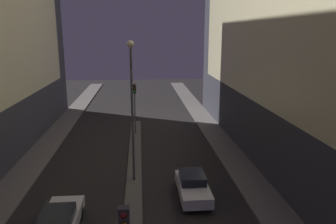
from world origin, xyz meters
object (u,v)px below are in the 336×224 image
traffic_light_mid (135,98)px  street_lamp (132,97)px  car_left_lane (58,223)px  car_right_lane (193,186)px

traffic_light_mid → street_lamp: size_ratio=0.53×
street_lamp → car_left_lane: bearing=-121.4°
traffic_light_mid → car_left_lane: traffic_light_mid is taller
traffic_light_mid → car_right_lane: traffic_light_mid is taller
street_lamp → car_right_lane: street_lamp is taller
car_left_lane → car_right_lane: size_ratio=1.14×
traffic_light_mid → car_right_lane: (3.62, -12.94, -3.00)m
traffic_light_mid → car_right_lane: 13.77m
street_lamp → traffic_light_mid: bearing=90.0°
traffic_light_mid → street_lamp: 10.59m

